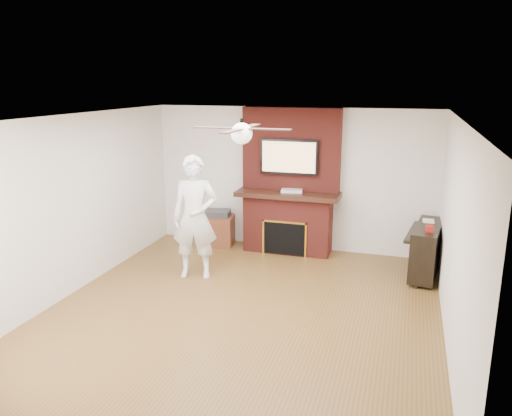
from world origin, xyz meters
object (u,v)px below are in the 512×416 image
(side_table, at_px, (218,229))
(piano, at_px, (426,249))
(fireplace, at_px, (289,196))
(person, at_px, (195,217))

(side_table, bearing_deg, piano, -16.62)
(fireplace, xyz_separation_m, person, (-1.07, -1.61, -0.06))
(fireplace, relative_size, side_table, 3.87)
(person, relative_size, piano, 1.48)
(person, height_order, side_table, person)
(person, xyz_separation_m, piano, (3.37, 1.06, -0.51))
(fireplace, relative_size, person, 1.33)
(fireplace, bearing_deg, person, -123.65)
(side_table, height_order, piano, piano)
(person, xyz_separation_m, side_table, (-0.24, 1.54, -0.64))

